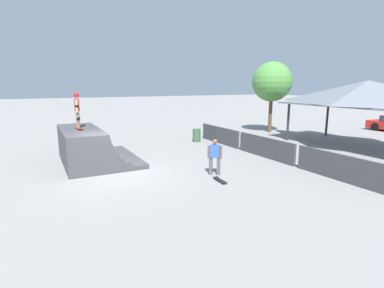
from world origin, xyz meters
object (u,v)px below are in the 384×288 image
(tree_far_back, at_px, (272,82))
(trash_bin, at_px, (197,135))
(skateboard_on_deck, at_px, (79,128))
(bystander_walking, at_px, (215,155))
(skater_on_deck, at_px, (77,108))
(skateboard_on_ground, at_px, (220,180))

(tree_far_back, xyz_separation_m, trash_bin, (0.92, -7.10, -3.48))
(skateboard_on_deck, xyz_separation_m, trash_bin, (-2.55, 7.55, -1.30))
(bystander_walking, bearing_deg, trash_bin, -74.98)
(skater_on_deck, distance_m, tree_far_back, 14.94)
(skateboard_on_deck, height_order, bystander_walking, skateboard_on_deck)
(tree_far_back, bearing_deg, skateboard_on_deck, -76.67)
(skater_on_deck, distance_m, skateboard_on_ground, 7.66)
(skateboard_on_ground, xyz_separation_m, trash_bin, (-7.69, 3.16, 0.37))
(skateboard_on_deck, bearing_deg, skateboard_on_ground, 35.03)
(skateboard_on_ground, distance_m, tree_far_back, 13.93)
(skateboard_on_ground, height_order, tree_far_back, tree_far_back)
(trash_bin, bearing_deg, skateboard_on_ground, -22.36)
(skater_on_deck, bearing_deg, skateboard_on_ground, 45.95)
(skateboard_on_deck, height_order, trash_bin, skateboard_on_deck)
(skater_on_deck, relative_size, trash_bin, 1.96)
(skater_on_deck, relative_size, bystander_walking, 1.10)
(skater_on_deck, relative_size, tree_far_back, 0.31)
(tree_far_back, height_order, trash_bin, tree_far_back)
(skateboard_on_deck, bearing_deg, tree_far_back, 97.81)
(skateboard_on_deck, distance_m, trash_bin, 8.08)
(bystander_walking, relative_size, skateboard_on_ground, 1.80)
(skateboard_on_deck, xyz_separation_m, skateboard_on_ground, (5.13, 4.39, -1.67))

